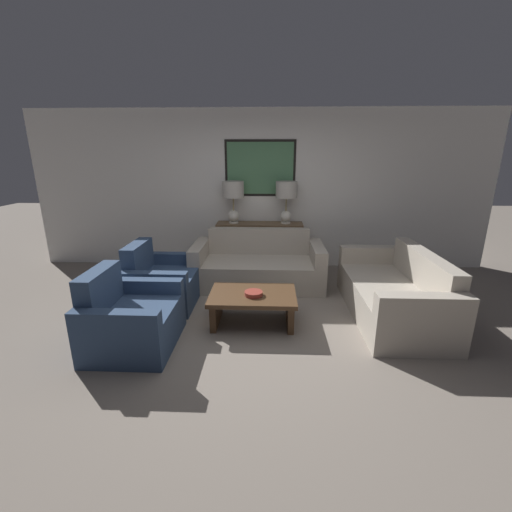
{
  "coord_description": "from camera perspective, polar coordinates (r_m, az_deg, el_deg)",
  "views": [
    {
      "loc": [
        0.17,
        -3.42,
        1.95
      ],
      "look_at": [
        -0.01,
        0.88,
        0.65
      ],
      "focal_mm": 24.0,
      "sensor_mm": 36.0,
      "label": 1
    }
  ],
  "objects": [
    {
      "name": "table_lamp_left",
      "position": [
        5.75,
        -3.82,
        10.22
      ],
      "size": [
        0.35,
        0.35,
        0.69
      ],
      "color": "silver",
      "rests_on": "console_table"
    },
    {
      "name": "couch_by_side",
      "position": [
        4.58,
        22.04,
        -5.85
      ],
      "size": [
        0.92,
        1.95,
        0.81
      ],
      "color": "#ADA393",
      "rests_on": "ground_plane"
    },
    {
      "name": "couch_by_back_wall",
      "position": [
        5.23,
        0.35,
        -1.77
      ],
      "size": [
        1.95,
        0.92,
        0.81
      ],
      "color": "#ADA393",
      "rests_on": "ground_plane"
    },
    {
      "name": "armchair_near_back_wall",
      "position": [
        4.74,
        -15.45,
        -4.35
      ],
      "size": [
        0.83,
        0.96,
        0.83
      ],
      "color": "navy",
      "rests_on": "ground_plane"
    },
    {
      "name": "armchair_near_camera",
      "position": [
        3.84,
        -20.13,
        -9.97
      ],
      "size": [
        0.83,
        0.96,
        0.83
      ],
      "color": "navy",
      "rests_on": "ground_plane"
    },
    {
      "name": "decorative_bowl",
      "position": [
        3.94,
        -0.41,
        -6.27
      ],
      "size": [
        0.21,
        0.21,
        0.05
      ],
      "color": "#93382D",
      "rests_on": "coffee_table"
    },
    {
      "name": "ground_plane",
      "position": [
        3.94,
        -0.45,
        -12.86
      ],
      "size": [
        20.0,
        20.0,
        0.0
      ],
      "primitive_type": "plane",
      "color": "slate"
    },
    {
      "name": "console_table",
      "position": [
        5.88,
        0.6,
        1.62
      ],
      "size": [
        1.45,
        0.38,
        0.81
      ],
      "color": "brown",
      "rests_on": "ground_plane"
    },
    {
      "name": "table_lamp_right",
      "position": [
        5.72,
        5.09,
        10.16
      ],
      "size": [
        0.35,
        0.35,
        0.69
      ],
      "color": "silver",
      "rests_on": "console_table"
    },
    {
      "name": "coffee_table",
      "position": [
        4.05,
        -0.54,
        -7.63
      ],
      "size": [
        1.0,
        0.68,
        0.38
      ],
      "color": "#4C331E",
      "rests_on": "ground_plane"
    },
    {
      "name": "back_wall",
      "position": [
        5.98,
        0.71,
        10.9
      ],
      "size": [
        7.81,
        0.12,
        2.65
      ],
      "color": "silver",
      "rests_on": "ground_plane"
    }
  ]
}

